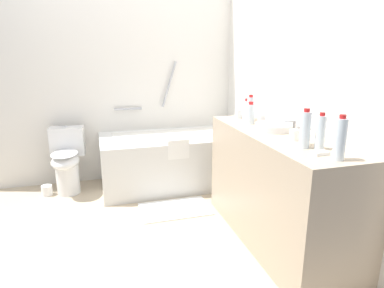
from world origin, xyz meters
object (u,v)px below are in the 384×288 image
at_px(water_bottle_3, 340,139).
at_px(sink_faucet, 293,125).
at_px(water_bottle_1, 250,109).
at_px(drinking_glass_0, 238,114).
at_px(bathtub, 172,158).
at_px(toilet, 67,160).
at_px(drinking_glass_3, 261,119).
at_px(water_bottle_0, 251,114).
at_px(drinking_glass_1, 294,135).
at_px(soap_dish, 320,153).
at_px(water_bottle_2, 321,132).
at_px(water_bottle_5, 305,130).
at_px(bath_mat, 175,209).
at_px(toilet_paper_roll, 47,190).
at_px(water_bottle_4, 247,110).
at_px(drinking_glass_2, 305,139).
at_px(sink_basin, 274,127).

bearing_deg(water_bottle_3, sink_faucet, 75.63).
bearing_deg(water_bottle_1, drinking_glass_0, 106.88).
bearing_deg(bathtub, sink_faucet, -61.44).
height_order(toilet, drinking_glass_3, drinking_glass_3).
height_order(water_bottle_0, drinking_glass_3, water_bottle_0).
relative_size(water_bottle_1, drinking_glass_1, 3.04).
bearing_deg(water_bottle_1, sink_faucet, -64.23).
relative_size(bathtub, soap_dish, 17.45).
bearing_deg(water_bottle_0, drinking_glass_1, -85.61).
relative_size(water_bottle_2, soap_dish, 2.60).
xyz_separation_m(water_bottle_5, bath_mat, (-0.58, 1.13, -1.01)).
relative_size(drinking_glass_0, toilet_paper_roll, 0.68).
bearing_deg(water_bottle_4, drinking_glass_2, -90.02).
distance_m(water_bottle_1, drinking_glass_0, 0.17).
relative_size(toilet, bath_mat, 1.06).
bearing_deg(water_bottle_5, sink_faucet, 64.50).
relative_size(water_bottle_0, drinking_glass_0, 2.48).
bearing_deg(water_bottle_1, water_bottle_4, 89.27).
distance_m(soap_dish, toilet_paper_roll, 2.85).
bearing_deg(toilet_paper_roll, sink_faucet, -33.28).
relative_size(bathtub, sink_basin, 5.47).
distance_m(drinking_glass_3, toilet_paper_roll, 2.38).
height_order(water_bottle_1, soap_dish, water_bottle_1).
xyz_separation_m(water_bottle_3, drinking_glass_3, (0.03, 0.98, -0.07)).
bearing_deg(sink_faucet, water_bottle_2, -106.41).
height_order(water_bottle_4, soap_dish, water_bottle_4).
height_order(sink_basin, water_bottle_3, water_bottle_3).
distance_m(water_bottle_4, drinking_glass_0, 0.10).
height_order(sink_faucet, drinking_glass_3, drinking_glass_3).
distance_m(water_bottle_4, toilet_paper_roll, 2.27).
height_order(water_bottle_2, drinking_glass_1, water_bottle_2).
relative_size(toilet, drinking_glass_0, 9.42).
relative_size(water_bottle_1, water_bottle_3, 0.89).
height_order(water_bottle_4, drinking_glass_3, water_bottle_4).
distance_m(sink_faucet, bath_mat, 1.39).
xyz_separation_m(water_bottle_0, drinking_glass_2, (0.05, -0.71, -0.05)).
height_order(sink_faucet, drinking_glass_1, drinking_glass_1).
height_order(water_bottle_3, drinking_glass_1, water_bottle_3).
height_order(water_bottle_0, soap_dish, water_bottle_0).
relative_size(water_bottle_2, drinking_glass_1, 3.08).
height_order(toilet, water_bottle_4, water_bottle_4).
distance_m(water_bottle_3, drinking_glass_2, 0.34).
height_order(bathtub, drinking_glass_1, bathtub).
bearing_deg(water_bottle_0, sink_basin, -76.42).
bearing_deg(drinking_glass_2, water_bottle_0, 94.22).
bearing_deg(sink_basin, sink_faucet, 0.00).
distance_m(toilet, soap_dish, 2.65).
bearing_deg(drinking_glass_3, water_bottle_4, 95.09).
xyz_separation_m(water_bottle_2, water_bottle_3, (-0.03, -0.22, 0.01)).
bearing_deg(water_bottle_1, bathtub, 119.72).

